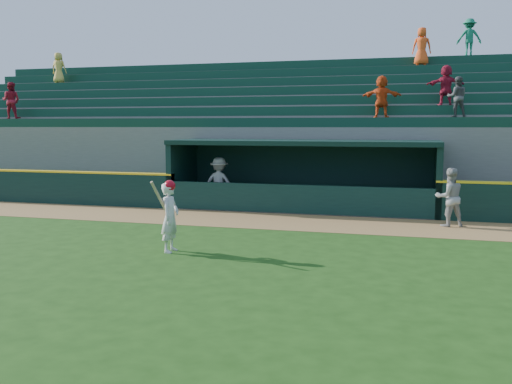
# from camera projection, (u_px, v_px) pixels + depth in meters

# --- Properties ---
(ground) EXTENTS (120.00, 120.00, 0.00)m
(ground) POSITION_uv_depth(u_px,v_px,m) (237.00, 256.00, 13.05)
(ground) COLOR #1C4210
(ground) RESTS_ON ground
(warning_track) EXTENTS (40.00, 3.00, 0.01)m
(warning_track) POSITION_uv_depth(u_px,v_px,m) (285.00, 221.00, 17.74)
(warning_track) COLOR olive
(warning_track) RESTS_ON ground
(dugout_player_front) EXTENTS (1.01, 0.90, 1.74)m
(dugout_player_front) POSITION_uv_depth(u_px,v_px,m) (450.00, 197.00, 16.79)
(dugout_player_front) COLOR #9B9C96
(dugout_player_front) RESTS_ON ground
(dugout_player_inside) EXTENTS (1.20, 0.71, 1.83)m
(dugout_player_inside) POSITION_uv_depth(u_px,v_px,m) (219.00, 183.00, 20.63)
(dugout_player_inside) COLOR #9E9E99
(dugout_player_inside) RESTS_ON ground
(dugout) EXTENTS (9.40, 2.80, 2.46)m
(dugout) POSITION_uv_depth(u_px,v_px,m) (304.00, 171.00, 20.55)
(dugout) COLOR slate
(dugout) RESTS_ON ground
(stands) EXTENTS (34.50, 6.32, 7.55)m
(stands) POSITION_uv_depth(u_px,v_px,m) (325.00, 139.00, 24.78)
(stands) COLOR slate
(stands) RESTS_ON ground
(batter_at_plate) EXTENTS (0.49, 0.77, 1.73)m
(batter_at_plate) POSITION_uv_depth(u_px,v_px,m) (170.00, 216.00, 13.41)
(batter_at_plate) COLOR silver
(batter_at_plate) RESTS_ON ground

